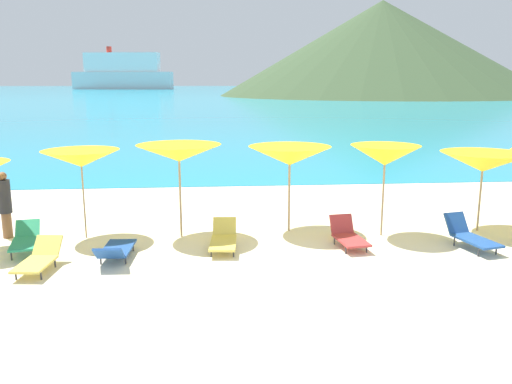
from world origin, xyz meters
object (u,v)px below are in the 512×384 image
beachgoer_2 (5,203)px  cruise_ship (122,73)px  umbrella_1 (81,159)px  lounge_chair_2 (25,239)px  umbrella_3 (290,156)px  lounge_chair_7 (224,238)px  umbrella_5 (483,162)px  umbrella_2 (179,153)px  lounge_chair_5 (348,235)px  lounge_chair_1 (116,250)px  lounge_chair_4 (39,258)px  umbrella_4 (385,155)px  lounge_chair_0 (470,235)px

beachgoer_2 → cruise_ship: cruise_ship is taller
umbrella_1 → lounge_chair_2: umbrella_1 is taller
umbrella_3 → lounge_chair_7: size_ratio=1.47×
umbrella_3 → lounge_chair_7: (-1.77, -1.40, -1.75)m
umbrella_5 → beachgoer_2: size_ratio=1.42×
umbrella_2 → lounge_chair_5: (4.04, -1.18, -1.87)m
beachgoer_2 → cruise_ship: bearing=-25.7°
lounge_chair_1 → lounge_chair_4: size_ratio=1.14×
lounge_chair_7 → umbrella_3: bearing=42.8°
umbrella_4 → umbrella_3: bearing=165.2°
lounge_chair_0 → beachgoer_2: size_ratio=0.94×
lounge_chair_1 → lounge_chair_4: 1.58m
umbrella_5 → beachgoer_2: bearing=178.1°
umbrella_2 → umbrella_5: (7.84, -0.12, -0.31)m
lounge_chair_7 → cruise_ship: (-44.10, 260.30, 7.63)m
umbrella_3 → cruise_ship: 262.99m
umbrella_2 → umbrella_4: (5.14, -0.33, -0.07)m
umbrella_4 → beachgoer_2: (-9.54, 0.61, -1.18)m
lounge_chair_1 → umbrella_1: bearing=-57.1°
lounge_chair_4 → lounge_chair_7: lounge_chair_7 is taller
lounge_chair_7 → umbrella_2: bearing=137.7°
lounge_chair_7 → beachgoer_2: 5.66m
lounge_chair_2 → lounge_chair_5: 7.59m
lounge_chair_5 → umbrella_5: bearing=8.2°
lounge_chair_2 → lounge_chair_1: bearing=-31.2°
lounge_chair_2 → cruise_ship: size_ratio=0.03×
umbrella_1 → umbrella_2: 2.41m
umbrella_1 → beachgoer_2: size_ratio=1.32×
umbrella_2 → cruise_ship: cruise_ship is taller
umbrella_3 → lounge_chair_2: (-6.36, -1.23, -1.70)m
umbrella_3 → lounge_chair_5: size_ratio=1.66×
umbrella_2 → lounge_chair_2: 4.10m
umbrella_5 → beachgoer_2: umbrella_5 is taller
umbrella_4 → umbrella_1: bearing=176.8°
lounge_chair_1 → lounge_chair_2: bearing=-16.7°
umbrella_1 → cruise_ship: 262.33m
umbrella_4 → lounge_chair_7: umbrella_4 is taller
lounge_chair_5 → cruise_ship: bearing=92.8°
lounge_chair_0 → lounge_chair_4: lounge_chair_0 is taller
lounge_chair_0 → lounge_chair_7: 5.88m
umbrella_2 → umbrella_3: bearing=5.9°
umbrella_5 → lounge_chair_1: umbrella_5 is taller
umbrella_5 → lounge_chair_7: (-6.78, -0.99, -1.58)m
umbrella_2 → lounge_chair_7: bearing=-46.6°
lounge_chair_1 → cruise_ship: size_ratio=0.03×
umbrella_2 → umbrella_4: size_ratio=1.01×
lounge_chair_5 → lounge_chair_1: bearing=178.1°
lounge_chair_0 → beachgoer_2: (-11.32, 1.80, 0.59)m
umbrella_2 → lounge_chair_0: size_ratio=1.48×
cruise_ship → lounge_chair_1: bearing=-71.9°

